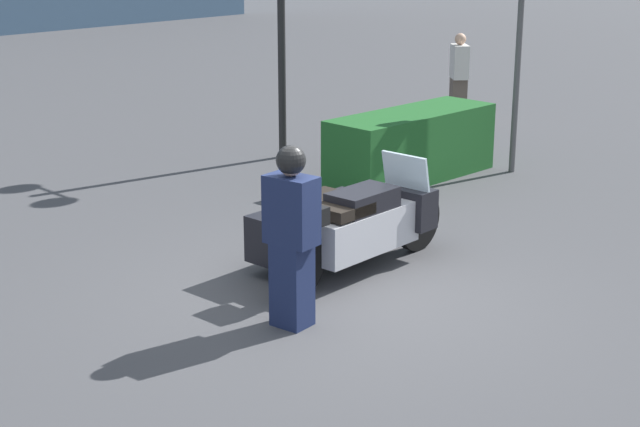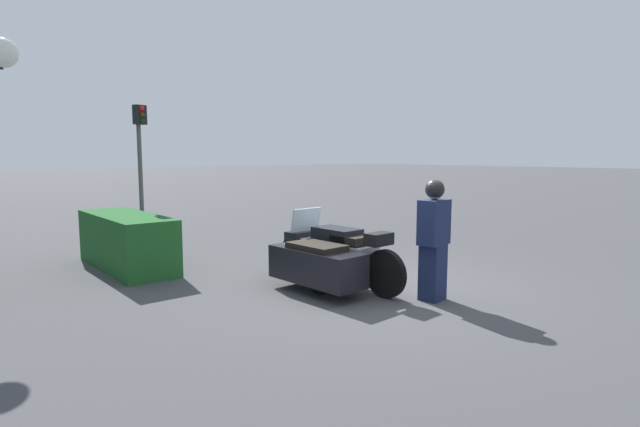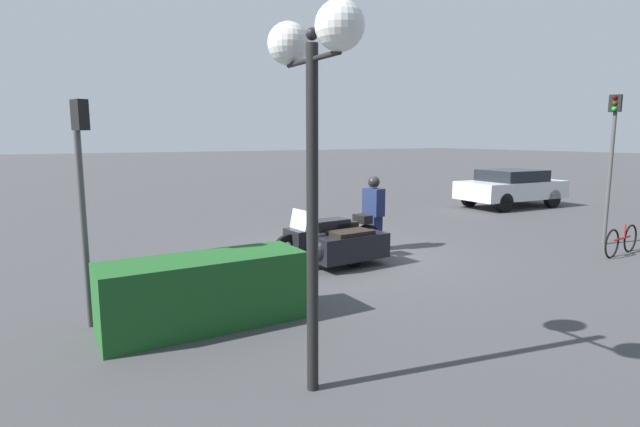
% 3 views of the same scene
% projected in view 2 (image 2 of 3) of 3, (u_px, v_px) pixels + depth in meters
% --- Properties ---
extents(ground_plane, '(160.00, 160.00, 0.00)m').
position_uv_depth(ground_plane, '(386.00, 291.00, 7.59)').
color(ground_plane, '#424244').
extents(police_motorcycle, '(2.70, 1.16, 1.18)m').
position_uv_depth(police_motorcycle, '(322.00, 257.00, 7.75)').
color(police_motorcycle, black).
rests_on(police_motorcycle, ground).
extents(officer_rider, '(0.35, 0.51, 1.72)m').
position_uv_depth(officer_rider, '(434.00, 237.00, 7.05)').
color(officer_rider, '#192347').
rests_on(officer_rider, ground).
extents(hedge_bush_curbside, '(2.77, 0.92, 0.98)m').
position_uv_depth(hedge_bush_curbside, '(127.00, 241.00, 9.12)').
color(hedge_bush_curbside, '#1E5623').
rests_on(hedge_bush_curbside, ground).
extents(traffic_light_near, '(0.23, 0.29, 3.10)m').
position_uv_depth(traffic_light_near, '(141.00, 155.00, 10.49)').
color(traffic_light_near, '#4C4C4C').
rests_on(traffic_light_near, ground).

